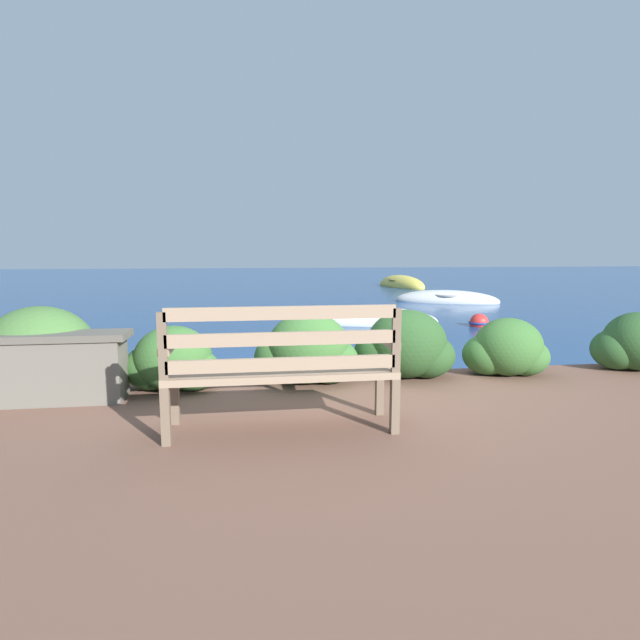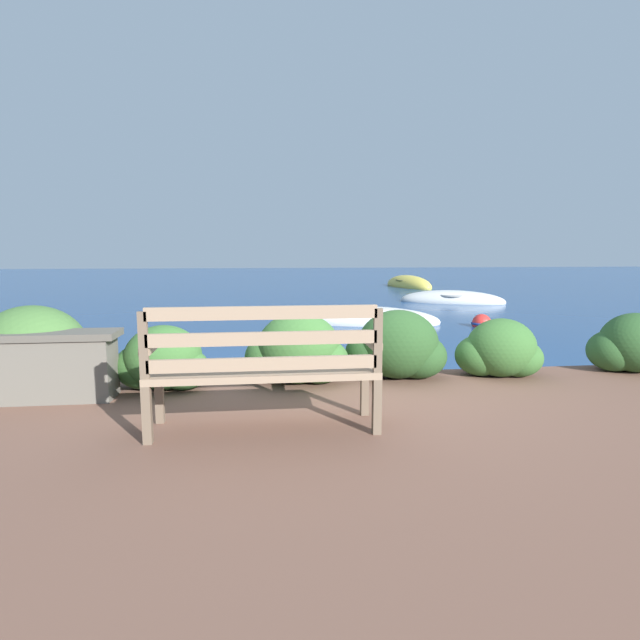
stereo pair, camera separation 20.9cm
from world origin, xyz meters
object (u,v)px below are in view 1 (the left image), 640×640
at_px(rowboat_far, 401,285).
at_px(rowboat_nearest, 361,321).
at_px(rowboat_mid, 447,301).
at_px(park_bench, 282,365).
at_px(mooring_buoy, 479,323).

bearing_deg(rowboat_far, rowboat_nearest, -33.29).
height_order(rowboat_mid, rowboat_far, rowboat_far).
relative_size(rowboat_nearest, rowboat_far, 0.97).
bearing_deg(rowboat_far, park_bench, -31.59).
bearing_deg(park_bench, rowboat_far, 73.62).
distance_m(rowboat_nearest, rowboat_far, 10.97).
xyz_separation_m(rowboat_nearest, rowboat_far, (4.05, 10.20, 0.02)).
xyz_separation_m(park_bench, rowboat_far, (6.16, 16.94, -0.63)).
distance_m(rowboat_mid, mooring_buoy, 4.75).
height_order(park_bench, rowboat_far, park_bench).
xyz_separation_m(rowboat_mid, rowboat_far, (0.59, 6.35, 0.02)).
relative_size(park_bench, rowboat_mid, 0.53).
bearing_deg(mooring_buoy, park_bench, -126.22).
distance_m(park_bench, rowboat_mid, 11.98).
distance_m(rowboat_far, mooring_buoy, 11.09).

